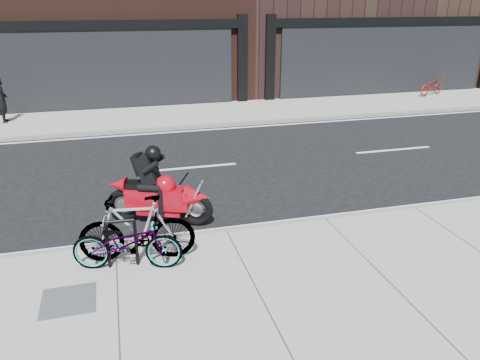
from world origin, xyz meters
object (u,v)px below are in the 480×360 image
object	(u,v)px
motorcycle	(163,193)
utility_grate	(68,300)
pedestrian	(2,100)
bicycle_front	(127,242)
bicycle_far	(432,86)
bike_rack	(121,239)
bicycle_rear	(137,229)

from	to	relation	value
motorcycle	utility_grate	xyz separation A→B (m)	(-1.63, -2.42, -0.51)
utility_grate	pedestrian	bearing A→B (deg)	104.00
bicycle_front	bicycle_far	xyz separation A→B (m)	(13.68, 11.28, -0.03)
bike_rack	bicycle_far	world-z (taller)	bicycle_far
bike_rack	bicycle_rear	size ratio (longest dim) A/B	0.44
bike_rack	bicycle_rear	distance (m)	0.30
bicycle_rear	pedestrian	distance (m)	11.37
bike_rack	bicycle_far	distance (m)	17.74
bicycle_front	bicycle_rear	world-z (taller)	bicycle_rear
bicycle_rear	bicycle_far	distance (m)	17.46
bicycle_front	bicycle_far	size ratio (longest dim) A/B	1.07
bike_rack	bicycle_rear	world-z (taller)	bicycle_rear
pedestrian	utility_grate	world-z (taller)	pedestrian
pedestrian	bicycle_far	bearing A→B (deg)	-95.92
bicycle_front	utility_grate	size ratio (longest dim) A/B	2.30
bike_rack	bicycle_front	distance (m)	0.12
bicycle_front	bicycle_rear	bearing A→B (deg)	-24.41
motorcycle	utility_grate	bearing A→B (deg)	-101.35
motorcycle	bicycle_far	xyz separation A→B (m)	(12.93, 9.55, -0.10)
utility_grate	motorcycle	bearing A→B (deg)	56.01
bicycle_rear	bicycle_far	world-z (taller)	bicycle_rear
bicycle_far	bike_rack	bearing A→B (deg)	106.17
bicycle_rear	utility_grate	xyz separation A→B (m)	(-1.05, -0.91, -0.55)
motorcycle	pedestrian	size ratio (longest dim) A/B	1.32
bicycle_front	motorcycle	bearing A→B (deg)	-10.08
bicycle_far	motorcycle	bearing A→B (deg)	103.48
bicycle_rear	bicycle_front	bearing A→B (deg)	-29.75
pedestrian	bicycle_rear	bearing A→B (deg)	-166.94
bicycle_front	bicycle_rear	xyz separation A→B (m)	(0.17, 0.22, 0.11)
bike_rack	utility_grate	xyz separation A→B (m)	(-0.80, -0.77, -0.48)
motorcycle	bicycle_front	bearing A→B (deg)	-90.80
bike_rack	motorcycle	size ratio (longest dim) A/B	0.41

